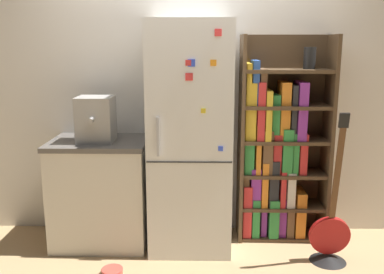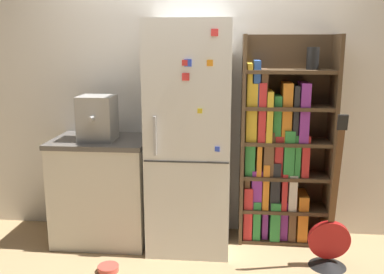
{
  "view_description": "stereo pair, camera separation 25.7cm",
  "coord_description": "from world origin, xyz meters",
  "px_view_note": "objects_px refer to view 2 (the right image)",
  "views": [
    {
      "loc": [
        0.08,
        -3.33,
        1.71
      ],
      "look_at": [
        0.01,
        0.15,
        0.95
      ],
      "focal_mm": 40.0,
      "sensor_mm": 36.0,
      "label": 1
    },
    {
      "loc": [
        0.34,
        -3.31,
        1.71
      ],
      "look_at": [
        0.01,
        0.15,
        0.95
      ],
      "focal_mm": 40.0,
      "sensor_mm": 36.0,
      "label": 2
    }
  ],
  "objects_px": {
    "refrigerator": "(190,137)",
    "bookshelf": "(278,154)",
    "guitar": "(329,246)",
    "espresso_machine": "(97,118)",
    "pet_bowl": "(108,268)"
  },
  "relations": [
    {
      "from": "bookshelf",
      "to": "guitar",
      "type": "relative_size",
      "value": 1.45
    },
    {
      "from": "espresso_machine",
      "to": "pet_bowl",
      "type": "relative_size",
      "value": 2.28
    },
    {
      "from": "bookshelf",
      "to": "pet_bowl",
      "type": "distance_m",
      "value": 1.68
    },
    {
      "from": "refrigerator",
      "to": "guitar",
      "type": "bearing_deg",
      "value": -15.35
    },
    {
      "from": "refrigerator",
      "to": "espresso_machine",
      "type": "xyz_separation_m",
      "value": [
        -0.77,
        -0.02,
        0.16
      ]
    },
    {
      "from": "refrigerator",
      "to": "bookshelf",
      "type": "relative_size",
      "value": 1.06
    },
    {
      "from": "bookshelf",
      "to": "espresso_machine",
      "type": "height_order",
      "value": "bookshelf"
    },
    {
      "from": "refrigerator",
      "to": "espresso_machine",
      "type": "height_order",
      "value": "refrigerator"
    },
    {
      "from": "espresso_machine",
      "to": "guitar",
      "type": "xyz_separation_m",
      "value": [
        1.89,
        -0.28,
        -0.93
      ]
    },
    {
      "from": "espresso_machine",
      "to": "bookshelf",
      "type": "bearing_deg",
      "value": 7.55
    },
    {
      "from": "espresso_machine",
      "to": "refrigerator",
      "type": "bearing_deg",
      "value": 1.85
    },
    {
      "from": "guitar",
      "to": "pet_bowl",
      "type": "bearing_deg",
      "value": -172.24
    },
    {
      "from": "refrigerator",
      "to": "bookshelf",
      "type": "bearing_deg",
      "value": 13.3
    },
    {
      "from": "refrigerator",
      "to": "pet_bowl",
      "type": "bearing_deg",
      "value": -137.24
    },
    {
      "from": "espresso_machine",
      "to": "pet_bowl",
      "type": "xyz_separation_m",
      "value": [
        0.19,
        -0.51,
        -1.07
      ]
    }
  ]
}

